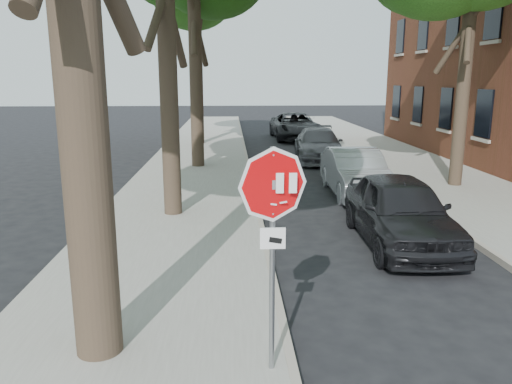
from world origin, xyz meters
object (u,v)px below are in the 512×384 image
car_a (400,210)px  car_b (355,173)px  car_c (318,145)px  stop_sign (273,218)px  car_d (295,126)px  tree_far (197,0)px

car_a → car_b: bearing=89.2°
car_c → stop_sign: bearing=-97.6°
stop_sign → car_a: (3.09, 4.73, -1.22)m
car_a → car_d: bearing=90.8°
car_a → car_b: (0.18, 4.52, -0.04)m
car_b → car_d: bearing=90.8°
stop_sign → car_c: bearing=78.1°
stop_sign → car_b: 9.89m
car_b → tree_far: bearing=114.9°
car_b → car_c: bearing=90.6°
car_a → car_d: car_d is taller
tree_far → car_b: 14.56m
stop_sign → car_a: bearing=56.8°
tree_far → car_a: tree_far is taller
tree_far → car_d: 8.66m
car_c → car_b: bearing=-86.0°
stop_sign → car_c: stop_sign is taller
car_b → car_c: size_ratio=0.90×
car_b → car_d: 14.11m
car_d → car_b: bearing=-91.7°
car_b → car_d: size_ratio=0.77×
car_a → car_b: car_a is taller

